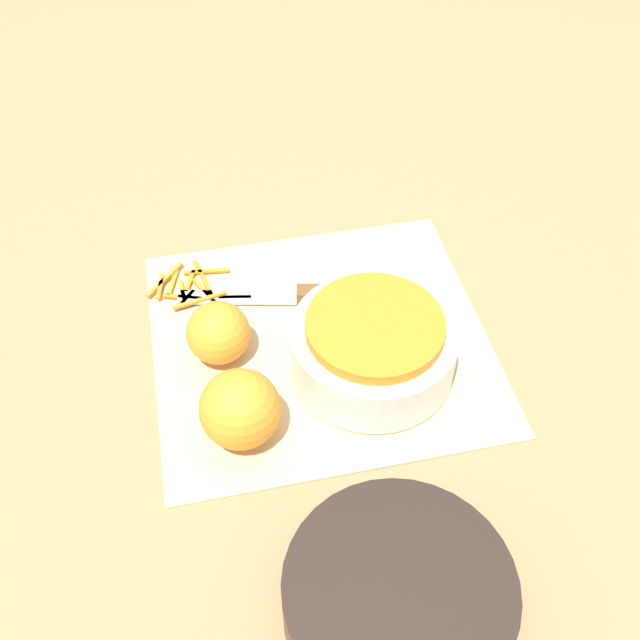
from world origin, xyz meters
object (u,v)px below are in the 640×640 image
Objects in this scene: knife at (316,295)px; orange_right at (240,409)px; orange_left at (218,333)px; bowl_speckled at (373,345)px; bowl_dark at (397,598)px.

orange_right reaches higher than knife.
knife is 0.14m from orange_left.
bowl_speckled is 0.27m from bowl_dark.
knife is (-0.01, -0.38, -0.02)m from bowl_dark.
bowl_speckled is 0.74× the size of knife.
orange_right is (0.11, 0.17, 0.03)m from knife.
orange_left is at bearing -70.41° from bowl_dark.
orange_left is (0.16, -0.05, -0.00)m from bowl_speckled.
bowl_speckled reaches higher than knife.
orange_right is at bearing 20.42° from bowl_speckled.
bowl_dark is at bearing 109.59° from orange_left.
knife is (0.04, -0.11, -0.03)m from bowl_speckled.
orange_right is (0.15, 0.06, 0.01)m from bowl_speckled.
bowl_dark is 0.38m from knife.
bowl_speckled reaches higher than bowl_dark.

